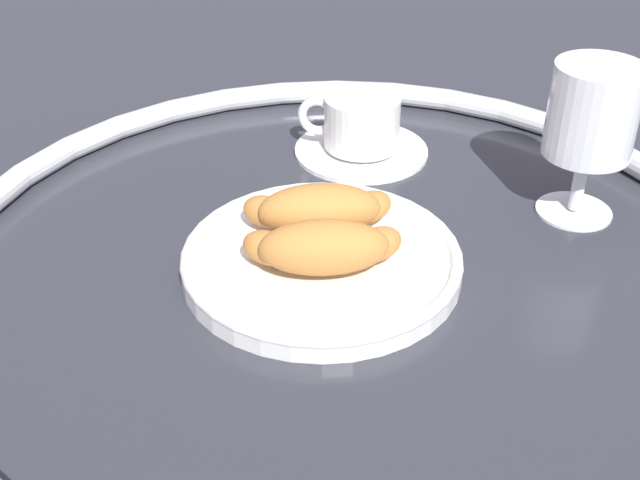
% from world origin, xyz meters
% --- Properties ---
extents(ground_plane, '(2.20, 2.20, 0.00)m').
position_xyz_m(ground_plane, '(0.00, 0.00, 0.00)').
color(ground_plane, '#2D3038').
extents(table_chrome_rim, '(0.68, 0.68, 0.02)m').
position_xyz_m(table_chrome_rim, '(0.00, 0.00, 0.01)').
color(table_chrome_rim, silver).
rests_on(table_chrome_rim, ground_plane).
extents(pastry_plate, '(0.23, 0.23, 0.02)m').
position_xyz_m(pastry_plate, '(-0.02, -0.01, 0.01)').
color(pastry_plate, white).
rests_on(pastry_plate, ground_plane).
extents(croissant_large, '(0.14, 0.07, 0.04)m').
position_xyz_m(croissant_large, '(-0.02, -0.04, 0.04)').
color(croissant_large, '#BC7A38').
rests_on(croissant_large, pastry_plate).
extents(croissant_small, '(0.14, 0.07, 0.04)m').
position_xyz_m(croissant_small, '(-0.02, 0.02, 0.04)').
color(croissant_small, '#BC7A38').
rests_on(croissant_small, pastry_plate).
extents(coffee_cup_near, '(0.14, 0.14, 0.06)m').
position_xyz_m(coffee_cup_near, '(0.02, 0.20, 0.03)').
color(coffee_cup_near, white).
rests_on(coffee_cup_near, ground_plane).
extents(juice_glass_left, '(0.08, 0.08, 0.14)m').
position_xyz_m(juice_glass_left, '(0.21, 0.08, 0.10)').
color(juice_glass_left, white).
rests_on(juice_glass_left, ground_plane).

